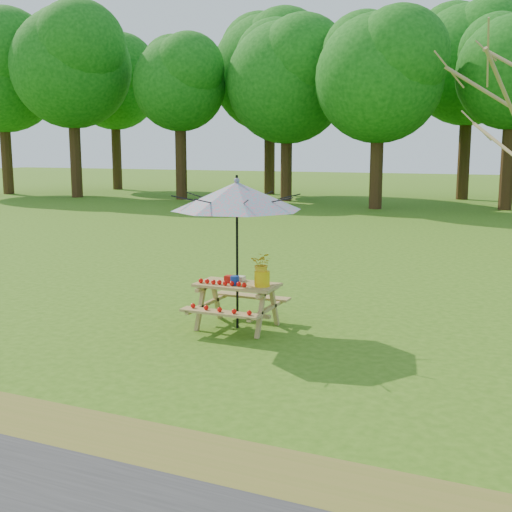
% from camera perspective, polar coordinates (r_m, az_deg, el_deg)
% --- Properties ---
extents(ground, '(120.00, 120.00, 0.00)m').
position_cam_1_polar(ground, '(8.45, -2.86, -8.58)').
color(ground, '#366312').
rests_on(ground, ground).
extents(drygrass_strip, '(120.00, 1.20, 0.01)m').
position_cam_1_polar(drygrass_strip, '(6.25, -14.89, -15.65)').
color(drygrass_strip, olive).
rests_on(drygrass_strip, ground).
extents(treeline, '(60.00, 12.00, 16.00)m').
position_cam_1_polar(treeline, '(29.87, 17.48, 19.55)').
color(treeline, '#0D510E').
rests_on(treeline, ground).
extents(picnic_table, '(1.20, 1.32, 0.67)m').
position_cam_1_polar(picnic_table, '(9.47, -1.67, -4.50)').
color(picnic_table, '#A9834C').
rests_on(picnic_table, ground).
extents(patio_umbrella, '(2.21, 2.21, 2.25)m').
position_cam_1_polar(patio_umbrella, '(9.21, -1.72, 5.34)').
color(patio_umbrella, black).
rests_on(patio_umbrella, ground).
extents(produce_bins, '(0.28, 0.42, 0.13)m').
position_cam_1_polar(produce_bins, '(9.42, -1.93, -2.10)').
color(produce_bins, '#B6170E').
rests_on(produce_bins, picnic_table).
extents(tomatoes_row, '(0.77, 0.13, 0.07)m').
position_cam_1_polar(tomatoes_row, '(9.29, -2.99, -2.38)').
color(tomatoes_row, red).
rests_on(tomatoes_row, picnic_table).
extents(flower_bucket, '(0.33, 0.30, 0.50)m').
position_cam_1_polar(flower_bucket, '(9.15, 0.55, -1.09)').
color(flower_bucket, yellow).
rests_on(flower_bucket, picnic_table).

